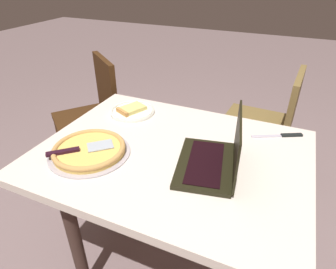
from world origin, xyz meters
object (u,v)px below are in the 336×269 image
pizza_plate (132,111)px  pizza_tray (89,150)px  chair_far (268,121)px  dining_table (172,168)px  chair_near (94,112)px  laptop (215,158)px  table_knife (282,136)px

pizza_plate → pizza_tray: bearing=-86.4°
pizza_plate → chair_far: 0.96m
dining_table → chair_near: chair_near is taller
pizza_tray → dining_table: bearing=26.2°
laptop → chair_near: 1.16m
pizza_tray → chair_far: (0.63, 1.05, -0.25)m
chair_near → chair_far: size_ratio=1.05×
laptop → chair_far: bearing=82.4°
dining_table → table_knife: bearing=37.4°
dining_table → chair_near: (-0.81, 0.50, -0.12)m
dining_table → pizza_plate: size_ratio=4.78×
pizza_tray → chair_near: (-0.50, 0.66, -0.23)m
pizza_tray → chair_far: 1.25m
table_knife → chair_near: bearing=171.4°
pizza_plate → chair_near: bearing=151.4°
laptop → chair_far: size_ratio=0.44×
table_knife → laptop: bearing=-122.3°
chair_near → table_knife: bearing=-8.6°
table_knife → chair_far: 0.63m
dining_table → pizza_tray: 0.36m
pizza_plate → pizza_tray: size_ratio=0.69×
pizza_plate → chair_far: (0.66, 0.65, -0.24)m
laptop → pizza_tray: (-0.51, -0.12, -0.03)m
pizza_tray → laptop: bearing=13.4°
laptop → pizza_tray: 0.52m
laptop → table_knife: bearing=57.7°
pizza_plate → table_knife: 0.76m
pizza_tray → chair_far: size_ratio=0.41×
chair_far → pizza_tray: bearing=-120.9°
laptop → dining_table: bearing=170.6°
pizza_plate → chair_near: chair_near is taller
dining_table → chair_far: size_ratio=1.36×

